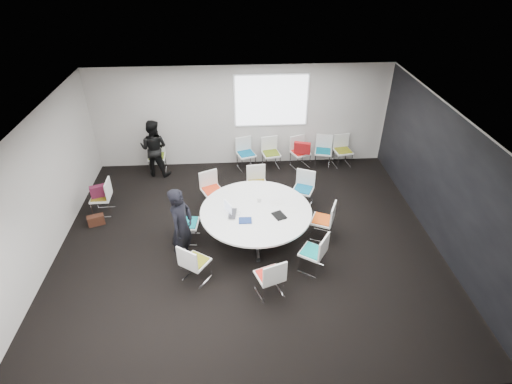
{
  "coord_description": "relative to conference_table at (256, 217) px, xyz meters",
  "views": [
    {
      "loc": [
        -0.24,
        -6.63,
        5.68
      ],
      "look_at": [
        0.2,
        0.4,
        1.0
      ],
      "focal_mm": 28.0,
      "sensor_mm": 36.0,
      "label": 1
    }
  ],
  "objects": [
    {
      "name": "room_shell",
      "position": [
        -0.09,
        -0.12,
        0.85
      ],
      "size": [
        8.08,
        7.08,
        2.88
      ],
      "color": "black",
      "rests_on": "ground"
    },
    {
      "name": "conference_table",
      "position": [
        0.0,
        0.0,
        0.0
      ],
      "size": [
        2.34,
        2.34,
        0.73
      ],
      "color": "silver",
      "rests_on": "ground"
    },
    {
      "name": "projection_screen",
      "position": [
        0.62,
        3.34,
        1.3
      ],
      "size": [
        1.9,
        0.03,
        1.35
      ],
      "primitive_type": "cube",
      "color": "white",
      "rests_on": "room_shell"
    },
    {
      "name": "chair_ring_a",
      "position": [
        1.44,
        -0.07,
        -0.28
      ],
      "size": [
        0.6,
        0.6,
        0.88
      ],
      "rotation": [
        0.0,
        0.0,
        1.15
      ],
      "color": "silver",
      "rests_on": "ground"
    },
    {
      "name": "chair_ring_b",
      "position": [
        1.21,
        1.15,
        -0.28
      ],
      "size": [
        0.6,
        0.6,
        0.88
      ],
      "rotation": [
        0.0,
        0.0,
        2.71
      ],
      "color": "silver",
      "rests_on": "ground"
    },
    {
      "name": "chair_ring_c",
      "position": [
        0.12,
        1.45,
        -0.28
      ],
      "size": [
        0.5,
        0.49,
        0.88
      ],
      "rotation": [
        0.0,
        0.0,
        3.24
      ],
      "color": "silver",
      "rests_on": "ground"
    },
    {
      "name": "chair_ring_d",
      "position": [
        -0.97,
        1.26,
        -0.28
      ],
      "size": [
        0.61,
        0.6,
        0.88
      ],
      "rotation": [
        0.0,
        0.0,
        3.58
      ],
      "color": "silver",
      "rests_on": "ground"
    },
    {
      "name": "chair_ring_e",
      "position": [
        -1.46,
        0.01,
        -0.28
      ],
      "size": [
        0.5,
        0.51,
        0.88
      ],
      "rotation": [
        0.0,
        0.0,
        4.6
      ],
      "color": "silver",
      "rests_on": "ground"
    },
    {
      "name": "chair_ring_f",
      "position": [
        -1.22,
        -1.19,
        -0.28
      ],
      "size": [
        0.63,
        0.63,
        0.88
      ],
      "rotation": [
        0.0,
        0.0,
        5.68
      ],
      "color": "silver",
      "rests_on": "ground"
    },
    {
      "name": "chair_ring_g",
      "position": [
        0.15,
        -1.64,
        -0.28
      ],
      "size": [
        0.59,
        0.58,
        0.88
      ],
      "rotation": [
        0.0,
        0.0,
        6.64
      ],
      "color": "silver",
      "rests_on": "ground"
    },
    {
      "name": "chair_ring_h",
      "position": [
        1.05,
        -1.06,
        -0.28
      ],
      "size": [
        0.63,
        0.63,
        0.88
      ],
      "rotation": [
        0.0,
        0.0,
        7.25
      ],
      "color": "silver",
      "rests_on": "ground"
    },
    {
      "name": "chair_back_a",
      "position": [
        -0.08,
        3.04,
        -0.28
      ],
      "size": [
        0.58,
        0.57,
        0.88
      ],
      "rotation": [
        0.0,
        0.0,
        3.46
      ],
      "color": "silver",
      "rests_on": "ground"
    },
    {
      "name": "chair_back_b",
      "position": [
        0.61,
        3.01,
        -0.28
      ],
      "size": [
        0.54,
        0.53,
        0.88
      ],
      "rotation": [
        0.0,
        0.0,
        3.34
      ],
      "color": "silver",
      "rests_on": "ground"
    },
    {
      "name": "chair_back_c",
      "position": [
        1.43,
        3.03,
        -0.28
      ],
      "size": [
        0.6,
        0.59,
        0.88
      ],
      "rotation": [
        0.0,
        0.0,
        3.53
      ],
      "color": "silver",
      "rests_on": "ground"
    },
    {
      "name": "chair_back_d",
      "position": [
        2.08,
        3.05,
        -0.28
      ],
      "size": [
        0.55,
        0.55,
        0.88
      ],
      "rotation": [
        0.0,
        0.0,
        2.9
      ],
      "color": "silver",
      "rests_on": "ground"
    },
    {
      "name": "chair_back_e",
      "position": [
        2.64,
        3.05,
        -0.28
      ],
      "size": [
        0.52,
        0.51,
        0.88
      ],
      "rotation": [
        0.0,
        0.0,
        3.3
      ],
      "color": "silver",
      "rests_on": "ground"
    },
    {
      "name": "chair_spare_left",
      "position": [
        -3.53,
        1.12,
        -0.28
      ],
      "size": [
        0.46,
        0.47,
        0.88
      ],
      "rotation": [
        0.0,
        0.0,
        1.6
      ],
      "color": "silver",
      "rests_on": "ground"
    },
    {
      "name": "chair_person_back",
      "position": [
        -2.54,
        3.05,
        -0.28
      ],
      "size": [
        0.49,
        0.48,
        0.88
      ],
      "rotation": [
        0.0,
        0.0,
        3.2
      ],
      "color": "silver",
      "rests_on": "ground"
    },
    {
      "name": "person_main",
      "position": [
        -1.48,
        -0.61,
        0.29
      ],
      "size": [
        0.61,
        0.73,
        1.69
      ],
      "primitive_type": "imported",
      "rotation": [
        0.0,
        0.0,
        1.16
      ],
      "color": "black",
      "rests_on": "ground"
    },
    {
      "name": "person_back",
      "position": [
        -2.54,
        2.88,
        0.23
      ],
      "size": [
        0.89,
        0.76,
        1.58
      ],
      "primitive_type": "imported",
      "rotation": [
        0.0,
        0.0,
        2.9
      ],
      "color": "black",
      "rests_on": "ground"
    },
    {
      "name": "laptop",
      "position": [
        -0.44,
        -0.12,
        0.19
      ],
      "size": [
        0.28,
        0.39,
        0.03
      ],
      "primitive_type": "imported",
      "rotation": [
        0.0,
        0.0,
        1.45
      ],
      "color": "#333338",
      "rests_on": "conference_table"
    },
    {
      "name": "laptop_lid",
      "position": [
        -0.58,
        -0.04,
        0.31
      ],
      "size": [
        0.16,
        0.27,
        0.22
      ],
      "primitive_type": "cube",
      "rotation": [
        0.0,
        0.0,
        2.08
      ],
      "color": "silver",
      "rests_on": "conference_table"
    },
    {
      "name": "notebook_black",
      "position": [
        0.46,
        -0.23,
        0.19
      ],
      "size": [
        0.32,
        0.36,
        0.02
      ],
      "primitive_type": "cube",
      "rotation": [
        0.0,
        0.0,
        0.42
      ],
      "color": "black",
      "rests_on": "conference_table"
    },
    {
      "name": "tablet_folio",
      "position": [
        -0.24,
        -0.36,
        0.19
      ],
      "size": [
        0.26,
        0.21,
        0.03
      ],
      "primitive_type": "cube",
      "rotation": [
        0.0,
        0.0,
        -0.02
      ],
      "color": "navy",
      "rests_on": "conference_table"
    },
    {
      "name": "papers_right",
      "position": [
        0.47,
        0.25,
        0.18
      ],
      "size": [
        0.35,
        0.3,
        0.0
      ],
      "primitive_type": "cube",
      "rotation": [
        0.0,
        0.0,
        0.33
      ],
      "color": "silver",
      "rests_on": "conference_table"
    },
    {
      "name": "papers_front",
      "position": [
        0.71,
        -0.04,
        0.18
      ],
      "size": [
        0.33,
        0.26,
        0.0
      ],
      "primitive_type": "cube",
      "rotation": [
        0.0,
        0.0,
        -0.16
      ],
      "color": "white",
      "rests_on": "conference_table"
    },
    {
      "name": "cup",
      "position": [
        0.09,
        0.31,
        0.22
      ],
      "size": [
        0.08,
        0.08,
        0.09
      ],
      "primitive_type": "cylinder",
      "color": "white",
      "rests_on": "conference_table"
    },
    {
      "name": "phone",
      "position": [
        0.53,
        -0.33,
        0.18
      ],
      "size": [
        0.15,
        0.1,
        0.01
      ],
      "primitive_type": "cube",
      "rotation": [
        0.0,
        0.0,
        0.27
      ],
      "color": "black",
      "rests_on": "conference_table"
    },
    {
      "name": "maroon_bag",
      "position": [
        -3.55,
        1.12,
        0.07
      ],
      "size": [
        0.42,
        0.27,
        0.28
      ],
      "primitive_type": "cube",
      "rotation": [
        0.0,
        0.0,
        0.34
      ],
      "color": "#56172E",
      "rests_on": "chair_spare_left"
    },
    {
      "name": "brown_bag",
      "position": [
        -3.61,
        0.67,
        -0.43
      ],
      "size": [
        0.39,
        0.27,
        0.24
      ],
      "primitive_type": "cube",
      "rotation": [
        0.0,
        0.0,
        0.35
      ],
      "color": "#3A1C12",
      "rests_on": "ground"
    },
    {
      "name": "red_jacket",
      "position": [
        1.44,
        2.81,
        0.15
      ],
      "size": [
        0.47,
        0.28,
        0.36
      ],
      "primitive_type": "cube",
      "rotation": [
        0.17,
        0.0,
        -0.3
      ],
      "color": "#A01316",
      "rests_on": "chair_back_c"
    }
  ]
}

